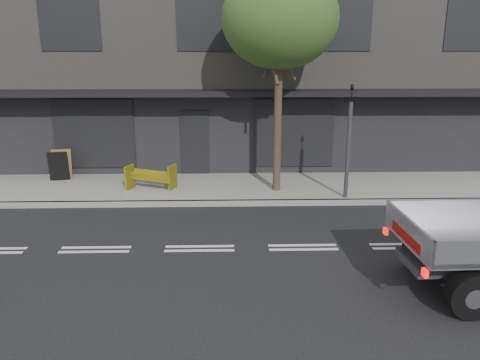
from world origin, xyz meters
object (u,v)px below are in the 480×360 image
Objects in this scene: construction_barrier at (150,178)px; street_tree at (280,20)px; traffic_light_pole at (348,148)px; sandwich_board at (59,166)px.

street_tree is at bearing 0.55° from construction_barrier.
traffic_light_pole reaches higher than sandwich_board.
street_tree reaches higher than sandwich_board.
construction_barrier is 1.42× the size of sandwich_board.
street_tree is 4.23m from traffic_light_pole.
construction_barrier is at bearing -179.45° from street_tree.
street_tree is 8.67m from sandwich_board.
traffic_light_pole reaches higher than construction_barrier.
sandwich_board is (-7.23, 1.21, -4.62)m from street_tree.
construction_barrier is (-5.98, 0.81, -1.10)m from traffic_light_pole.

